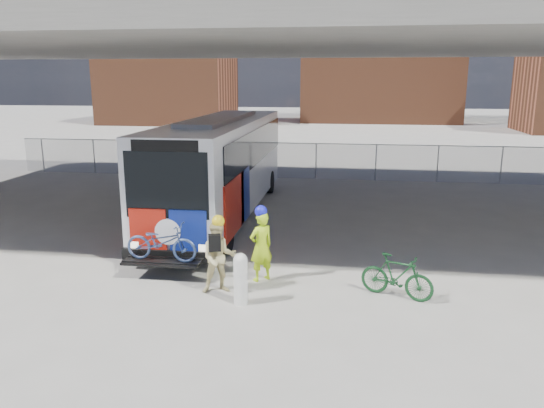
% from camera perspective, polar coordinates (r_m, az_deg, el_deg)
% --- Properties ---
extents(ground, '(160.00, 160.00, 0.00)m').
position_cam_1_polar(ground, '(15.83, -1.73, -5.14)').
color(ground, '#9E9991').
rests_on(ground, ground).
extents(bus, '(2.67, 12.95, 3.69)m').
position_cam_1_polar(bus, '(19.65, -5.46, 4.77)').
color(bus, silver).
rests_on(bus, ground).
extents(overpass, '(40.00, 16.00, 7.95)m').
position_cam_1_polar(overpass, '(19.03, 0.32, 17.95)').
color(overpass, '#605E59').
rests_on(overpass, ground).
extents(chainlink_fence, '(30.00, 0.06, 30.00)m').
position_cam_1_polar(chainlink_fence, '(27.15, 2.66, 5.73)').
color(chainlink_fence, gray).
rests_on(chainlink_fence, ground).
extents(brick_buildings, '(54.00, 22.00, 12.00)m').
position_cam_1_polar(brick_buildings, '(63.02, 7.22, 13.62)').
color(brick_buildings, brown).
rests_on(brick_buildings, ground).
extents(smokestack, '(2.20, 2.20, 25.00)m').
position_cam_1_polar(smokestack, '(71.10, 18.45, 18.75)').
color(smokestack, brown).
rests_on(smokestack, ground).
extents(bollard, '(0.32, 0.32, 1.22)m').
position_cam_1_polar(bollard, '(12.10, -3.40, -7.84)').
color(bollard, silver).
rests_on(bollard, ground).
extents(cyclist_hivis, '(0.77, 0.76, 1.97)m').
position_cam_1_polar(cyclist_hivis, '(13.37, -1.18, -4.39)').
color(cyclist_hivis, '#BFEE19').
rests_on(cyclist_hivis, ground).
extents(cyclist_tan, '(1.01, 0.90, 1.92)m').
position_cam_1_polar(cyclist_tan, '(12.71, -5.73, -5.61)').
color(cyclist_tan, '#D5C789').
rests_on(cyclist_tan, ground).
extents(bike_parked, '(1.80, 1.12, 1.05)m').
position_cam_1_polar(bike_parked, '(12.81, 13.28, -7.57)').
color(bike_parked, '#14401E').
rests_on(bike_parked, ground).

